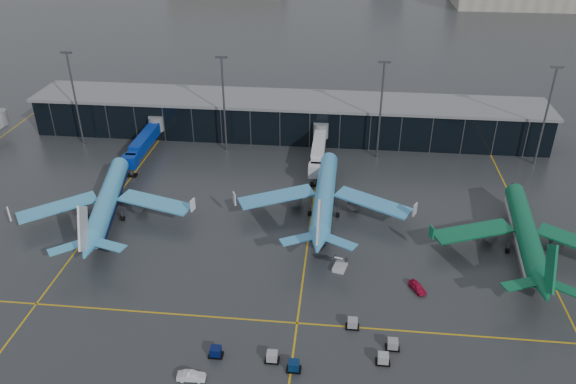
# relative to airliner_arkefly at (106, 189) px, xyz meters

# --- Properties ---
(ground) EXTENTS (600.00, 600.00, 0.00)m
(ground) POSITION_rel_airliner_arkefly_xyz_m (33.19, -14.13, -6.69)
(ground) COLOR #282B2D
(ground) RESTS_ON ground
(terminal_pier) EXTENTS (142.00, 17.00, 10.70)m
(terminal_pier) POSITION_rel_airliner_arkefly_xyz_m (33.19, 47.87, -1.27)
(terminal_pier) COLOR black
(terminal_pier) RESTS_ON ground
(jet_bridges) EXTENTS (94.00, 27.50, 7.20)m
(jet_bridges) POSITION_rel_airliner_arkefly_xyz_m (-1.81, 28.86, -2.14)
(jet_bridges) COLOR #595B60
(jet_bridges) RESTS_ON ground
(flood_masts) EXTENTS (203.00, 0.50, 25.50)m
(flood_masts) POSITION_rel_airliner_arkefly_xyz_m (38.19, 35.87, 7.12)
(flood_masts) COLOR #595B60
(flood_masts) RESTS_ON ground
(taxi_lines) EXTENTS (220.00, 120.00, 0.02)m
(taxi_lines) POSITION_rel_airliner_arkefly_xyz_m (43.19, -3.52, -6.68)
(taxi_lines) COLOR gold
(taxi_lines) RESTS_ON ground
(airliner_arkefly) EXTENTS (46.21, 50.34, 13.38)m
(airliner_arkefly) POSITION_rel_airliner_arkefly_xyz_m (0.00, 0.00, 0.00)
(airliner_arkefly) COLOR #43A8DE
(airliner_arkefly) RESTS_ON ground
(airliner_klm_near) EXTENTS (39.67, 45.02, 13.67)m
(airliner_klm_near) POSITION_rel_airliner_arkefly_xyz_m (45.87, 6.97, 0.15)
(airliner_klm_near) COLOR #419DD7
(airliner_klm_near) RESTS_ON ground
(airliner_aer_lingus) EXTENTS (41.75, 46.40, 13.14)m
(airliner_aer_lingus) POSITION_rel_airliner_arkefly_xyz_m (85.28, -3.22, -0.12)
(airliner_aer_lingus) COLOR #0B603A
(airliner_aer_lingus) RESTS_ON ground
(baggage_carts) EXTENTS (29.12, 11.53, 1.70)m
(baggage_carts) POSITION_rel_airliner_arkefly_xyz_m (47.13, -35.58, -5.93)
(baggage_carts) COLOR black
(baggage_carts) RESTS_ON ground
(mobile_airstair) EXTENTS (2.92, 3.64, 3.45)m
(mobile_airstair) POSITION_rel_airliner_arkefly_xyz_m (49.82, -13.61, -5.92)
(mobile_airstair) COLOR silver
(mobile_airstair) RESTS_ON ground
(service_van_red) EXTENTS (3.37, 4.36, 1.39)m
(service_van_red) POSITION_rel_airliner_arkefly_xyz_m (63.60, -18.44, -6.00)
(service_van_red) COLOR #B40D34
(service_van_red) RESTS_ON ground
(service_van_white) EXTENTS (4.23, 1.69, 1.37)m
(service_van_white) POSITION_rel_airliner_arkefly_xyz_m (28.96, -42.56, -6.01)
(service_van_white) COLOR white
(service_van_white) RESTS_ON ground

